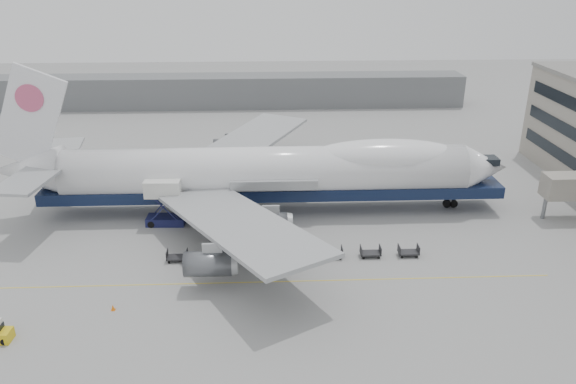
{
  "coord_description": "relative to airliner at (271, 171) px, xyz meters",
  "views": [
    {
      "loc": [
        -0.11,
        -56.67,
        31.41
      ],
      "look_at": [
        2.65,
        6.0,
        5.17
      ],
      "focal_mm": 35.0,
      "sensor_mm": 36.0,
      "label": 1
    }
  ],
  "objects": [
    {
      "name": "dolly_0",
      "position": [
        -10.73,
        -13.11,
        -5.09
      ],
      "size": [
        2.3,
        1.35,
        1.3
      ],
      "color": "#2D2D30",
      "rests_on": "ground"
    },
    {
      "name": "apron_line",
      "position": [
        -0.64,
        -18.0,
        -5.62
      ],
      "size": [
        60.0,
        0.15,
        0.01
      ],
      "primitive_type": "cube",
      "color": "gold",
      "rests_on": "ground"
    },
    {
      "name": "ground",
      "position": [
        -0.64,
        -12.0,
        -5.62
      ],
      "size": [
        260.0,
        260.0,
        0.0
      ],
      "primitive_type": "plane",
      "color": "gray",
      "rests_on": "ground"
    },
    {
      "name": "traffic_cone",
      "position": [
        -15.62,
        -22.44,
        -5.34
      ],
      "size": [
        0.4,
        0.4,
        0.6
      ],
      "rotation": [
        0.0,
        0.0,
        0.14
      ],
      "color": "orange",
      "rests_on": "ground"
    },
    {
      "name": "dolly_5",
      "position": [
        11.07,
        -13.11,
        -5.09
      ],
      "size": [
        2.3,
        1.35,
        1.3
      ],
      "color": "#2D2D30",
      "rests_on": "ground"
    },
    {
      "name": "dolly_4",
      "position": [
        6.71,
        -13.11,
        -5.09
      ],
      "size": [
        2.3,
        1.35,
        1.3
      ],
      "color": "#2D2D30",
      "rests_on": "ground"
    },
    {
      "name": "catering_truck",
      "position": [
        -13.46,
        -3.48,
        -2.19
      ],
      "size": [
        4.9,
        3.51,
        6.06
      ],
      "rotation": [
        0.0,
        0.0,
        -0.04
      ],
      "color": "#181B48",
      "rests_on": "ground"
    },
    {
      "name": "airliner",
      "position": [
        0.0,
        0.0,
        0.0
      ],
      "size": [
        67.0,
        55.3,
        19.98
      ],
      "color": "white",
      "rests_on": "ground"
    },
    {
      "name": "dolly_3",
      "position": [
        2.35,
        -13.11,
        -5.09
      ],
      "size": [
        2.3,
        1.35,
        1.3
      ],
      "color": "#2D2D30",
      "rests_on": "ground"
    },
    {
      "name": "dolly_6",
      "position": [
        15.42,
        -13.11,
        -5.09
      ],
      "size": [
        2.3,
        1.35,
        1.3
      ],
      "color": "#2D2D30",
      "rests_on": "ground"
    },
    {
      "name": "dolly_2",
      "position": [
        -2.01,
        -13.11,
        -5.09
      ],
      "size": [
        2.3,
        1.35,
        1.3
      ],
      "color": "#2D2D30",
      "rests_on": "ground"
    },
    {
      "name": "hangar",
      "position": [
        -10.64,
        58.0,
        -2.12
      ],
      "size": [
        110.0,
        8.0,
        7.0
      ],
      "primitive_type": "cube",
      "color": "slate",
      "rests_on": "ground"
    },
    {
      "name": "dolly_1",
      "position": [
        -6.37,
        -13.11,
        -5.09
      ],
      "size": [
        2.3,
        1.35,
        1.3
      ],
      "color": "#2D2D30",
      "rests_on": "ground"
    }
  ]
}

